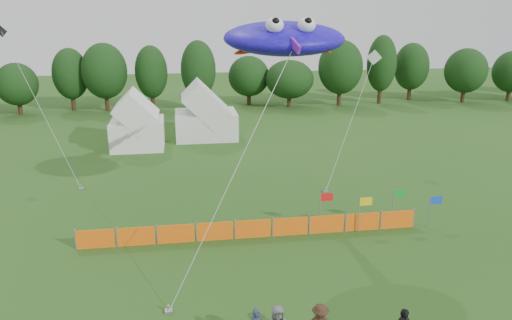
{
  "coord_description": "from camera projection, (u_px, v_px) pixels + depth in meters",
  "views": [
    {
      "loc": [
        -3.16,
        -14.72,
        11.59
      ],
      "look_at": [
        0.0,
        6.0,
        5.2
      ],
      "focal_mm": 35.0,
      "sensor_mm": 36.0,
      "label": 1
    }
  ],
  "objects": [
    {
      "name": "small_kite_white",
      "position": [
        361.0,
        94.0,
        36.38
      ],
      "size": [
        6.28,
        7.35,
        8.6
      ],
      "color": "white",
      "rests_on": "ground"
    },
    {
      "name": "treeline",
      "position": [
        220.0,
        73.0,
        59.25
      ],
      "size": [
        104.57,
        8.78,
        8.36
      ],
      "color": "#382314",
      "rests_on": "ground"
    },
    {
      "name": "tent_left",
      "position": [
        137.0,
        125.0,
        42.88
      ],
      "size": [
        4.5,
        4.5,
        3.97
      ],
      "color": "white",
      "rests_on": "ground"
    },
    {
      "name": "barrier_fence",
      "position": [
        253.0,
        229.0,
        26.16
      ],
      "size": [
        17.9,
        0.06,
        1.0
      ],
      "color": "#FA620D",
      "rests_on": "ground"
    },
    {
      "name": "small_kite_dark",
      "position": [
        32.0,
        92.0,
        34.74
      ],
      "size": [
        6.26,
        6.73,
        10.47
      ],
      "color": "black",
      "rests_on": "ground"
    },
    {
      "name": "stingray_kite",
      "position": [
        284.0,
        38.0,
        24.48
      ],
      "size": [
        9.17,
        14.79,
        11.28
      ],
      "color": "#2310E8",
      "rests_on": "ground"
    },
    {
      "name": "tent_right",
      "position": [
        206.0,
        116.0,
        46.06
      ],
      "size": [
        5.7,
        4.56,
        4.02
      ],
      "color": "silver",
      "rests_on": "ground"
    },
    {
      "name": "flag_row",
      "position": [
        378.0,
        206.0,
        26.91
      ],
      "size": [
        6.73,
        0.63,
        2.23
      ],
      "color": "gray",
      "rests_on": "ground"
    }
  ]
}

